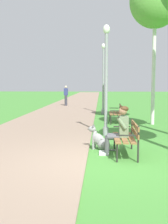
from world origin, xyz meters
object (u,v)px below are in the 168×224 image
object	(u,v)px
park_bench_mid	(117,112)
pedestrian_distant	(66,96)
lamp_post_near	(106,79)
birch_tree_third	(155,2)
park_bench_near	(128,135)
person_seated_on_near_bench	(119,128)
dog_grey	(100,140)
lamp_post_mid	(103,78)

from	to	relation	value
park_bench_mid	pedestrian_distant	distance (m)	10.48
lamp_post_near	birch_tree_third	xyz separation A→B (m)	(2.13, 2.92, 3.33)
park_bench_near	person_seated_on_near_bench	xyz separation A→B (m)	(-0.21, 0.04, 0.17)
dog_grey	pedestrian_distant	distance (m)	15.66
person_seated_on_near_bench	lamp_post_mid	bearing A→B (deg)	91.95
person_seated_on_near_bench	birch_tree_third	distance (m)	7.52
person_seated_on_near_bench	dog_grey	world-z (taller)	person_seated_on_near_bench
birch_tree_third	dog_grey	bearing A→B (deg)	-114.42
lamp_post_mid	birch_tree_third	world-z (taller)	birch_tree_third
birch_tree_third	lamp_post_near	bearing A→B (deg)	-126.03
dog_grey	pedestrian_distant	bearing A→B (deg)	100.31
park_bench_mid	lamp_post_near	size ratio (longest dim) A/B	0.39
park_bench_mid	dog_grey	world-z (taller)	park_bench_mid
park_bench_mid	birch_tree_third	bearing A→B (deg)	-15.30
lamp_post_mid	birch_tree_third	distance (m)	5.65
lamp_post_mid	birch_tree_third	xyz separation A→B (m)	(2.17, -4.16, 3.16)
park_bench_mid	dog_grey	size ratio (longest dim) A/B	1.88
park_bench_mid	pedestrian_distant	xyz separation A→B (m)	(-3.56, 9.85, 0.33)
person_seated_on_near_bench	dog_grey	distance (m)	0.83
dog_grey	lamp_post_mid	bearing A→B (deg)	89.03
person_seated_on_near_bench	lamp_post_near	xyz separation A→B (m)	(-0.29, 2.71, 1.29)
lamp_post_near	birch_tree_third	distance (m)	4.92
park_bench_near	pedestrian_distant	size ratio (longest dim) A/B	0.91
birch_tree_third	pedestrian_distant	xyz separation A→B (m)	(-5.12, 10.28, -4.46)
park_bench_mid	pedestrian_distant	bearing A→B (deg)	109.89
park_bench_mid	lamp_post_near	bearing A→B (deg)	-99.57
dog_grey	lamp_post_near	bearing A→B (deg)	84.88
park_bench_mid	person_seated_on_near_bench	size ratio (longest dim) A/B	1.20
dog_grey	birch_tree_third	bearing A→B (deg)	65.58
park_bench_mid	lamp_post_mid	size ratio (longest dim) A/B	0.36
park_bench_near	birch_tree_third	xyz separation A→B (m)	(1.63, 5.68, 4.79)
person_seated_on_near_bench	lamp_post_mid	xyz separation A→B (m)	(-0.33, 9.80, 1.46)
lamp_post_mid	pedestrian_distant	distance (m)	6.92
dog_grey	lamp_post_near	xyz separation A→B (m)	(0.20, 2.19, 1.71)
park_bench_mid	lamp_post_mid	xyz separation A→B (m)	(-0.60, 3.73, 1.63)
pedestrian_distant	park_bench_mid	bearing A→B (deg)	-70.11
lamp_post_near	pedestrian_distant	size ratio (longest dim) A/B	2.30
dog_grey	lamp_post_mid	xyz separation A→B (m)	(0.16, 9.28, 1.88)
park_bench_near	birch_tree_third	bearing A→B (deg)	74.02
dog_grey	lamp_post_near	world-z (taller)	lamp_post_near
dog_grey	birch_tree_third	distance (m)	7.55
park_bench_near	lamp_post_mid	size ratio (longest dim) A/B	0.36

